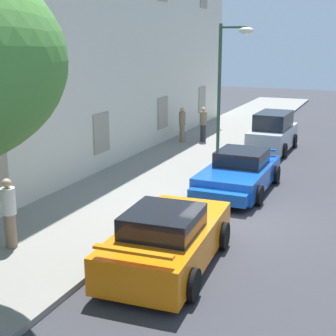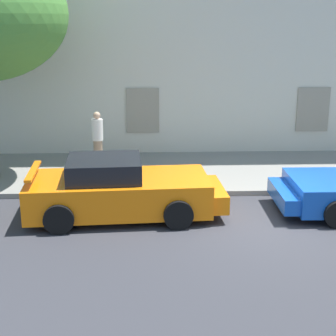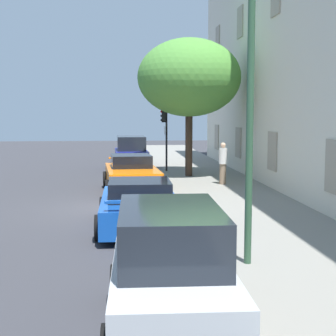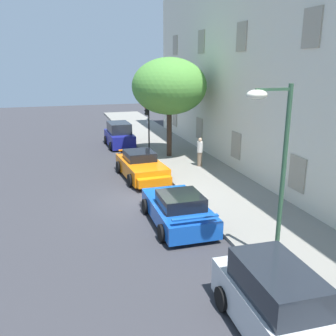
% 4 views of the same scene
% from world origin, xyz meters
% --- Properties ---
extents(ground_plane, '(80.00, 80.00, 0.00)m').
position_xyz_m(ground_plane, '(0.00, 0.00, 0.00)').
color(ground_plane, '#333338').
extents(sidewalk, '(60.00, 4.19, 0.14)m').
position_xyz_m(sidewalk, '(0.00, 3.99, 0.07)').
color(sidewalk, gray).
rests_on(sidewalk, ground).
extents(sportscar_red_lead, '(4.76, 2.35, 1.43)m').
position_xyz_m(sportscar_red_lead, '(-3.27, 0.63, 0.62)').
color(sportscar_red_lead, orange).
rests_on(sportscar_red_lead, ground).
extents(pedestrian_bystander, '(0.43, 0.43, 1.73)m').
position_xyz_m(pedestrian_bystander, '(-4.26, 4.39, 1.03)').
color(pedestrian_bystander, '#8C7259').
rests_on(pedestrian_bystander, sidewalk).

